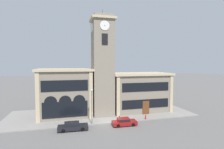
{
  "coord_description": "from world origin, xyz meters",
  "views": [
    {
      "loc": [
        -7.36,
        -30.15,
        10.76
      ],
      "look_at": [
        1.47,
        3.54,
        8.74
      ],
      "focal_mm": 28.0,
      "sensor_mm": 36.0,
      "label": 1
    }
  ],
  "objects_px": {
    "bollard": "(119,119)",
    "street_lamp": "(92,101)",
    "fire_hydrant": "(146,117)",
    "parked_car_near": "(73,126)",
    "parked_car_mid": "(124,122)"
  },
  "relations": [
    {
      "from": "street_lamp",
      "to": "bollard",
      "type": "xyz_separation_m",
      "value": [
        5.11,
        -0.05,
        -3.53
      ]
    },
    {
      "from": "parked_car_near",
      "to": "street_lamp",
      "type": "bearing_deg",
      "value": 31.29
    },
    {
      "from": "parked_car_near",
      "to": "bollard",
      "type": "distance_m",
      "value": 8.77
    },
    {
      "from": "bollard",
      "to": "fire_hydrant",
      "type": "height_order",
      "value": "bollard"
    },
    {
      "from": "parked_car_near",
      "to": "fire_hydrant",
      "type": "distance_m",
      "value": 13.98
    },
    {
      "from": "parked_car_near",
      "to": "parked_car_mid",
      "type": "distance_m",
      "value": 8.84
    },
    {
      "from": "street_lamp",
      "to": "parked_car_mid",
      "type": "bearing_deg",
      "value": -19.9
    },
    {
      "from": "fire_hydrant",
      "to": "parked_car_near",
      "type": "bearing_deg",
      "value": -172.44
    },
    {
      "from": "street_lamp",
      "to": "fire_hydrant",
      "type": "relative_size",
      "value": 7.16
    },
    {
      "from": "parked_car_mid",
      "to": "bollard",
      "type": "xyz_separation_m",
      "value": [
        -0.28,
        1.9,
        -0.03
      ]
    },
    {
      "from": "parked_car_mid",
      "to": "street_lamp",
      "type": "bearing_deg",
      "value": 161.82
    },
    {
      "from": "parked_car_mid",
      "to": "fire_hydrant",
      "type": "bearing_deg",
      "value": 21.89
    },
    {
      "from": "parked_car_near",
      "to": "parked_car_mid",
      "type": "height_order",
      "value": "parked_car_near"
    },
    {
      "from": "parked_car_mid",
      "to": "bollard",
      "type": "height_order",
      "value": "parked_car_mid"
    },
    {
      "from": "bollard",
      "to": "street_lamp",
      "type": "bearing_deg",
      "value": 179.39
    }
  ]
}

